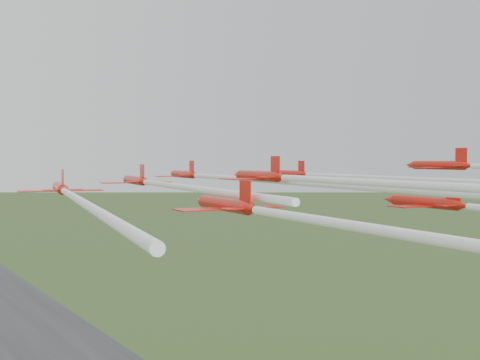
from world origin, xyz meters
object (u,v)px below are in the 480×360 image
jet_row2_right (360,177)px  jet_row3_left (70,194)px  jet_row4_left (279,214)px  jet_row2_left (158,184)px  jet_row3_mid (295,178)px  jet_lead (229,178)px

jet_row2_right → jet_row3_left: bearing=-169.8°
jet_row4_left → jet_row3_left: bearing=122.2°
jet_row2_right → jet_row4_left: (-28.08, -20.40, -1.64)m
jet_row2_left → jet_row3_mid: size_ratio=1.17×
jet_row2_right → jet_row3_left: jet_row2_right is taller
jet_row2_right → jet_row3_mid: jet_row3_mid is taller
jet_row2_right → jet_row2_left: bearing=157.0°
jet_row3_left → jet_row3_mid: 23.43m
jet_row2_left → jet_row4_left: jet_row2_left is taller
jet_row2_left → jet_row4_left: 33.93m
jet_lead → jet_row4_left: size_ratio=1.55×
jet_lead → jet_row2_right: jet_row2_right is taller
jet_row2_left → jet_row2_right: (21.58, -12.89, 0.79)m
jet_row2_left → jet_row3_mid: jet_row3_mid is taller
jet_lead → jet_row2_left: (-12.18, -2.85, -0.44)m
jet_lead → jet_row3_mid: size_ratio=1.58×
jet_lead → jet_row3_left: 32.55m
jet_row4_left → jet_row2_left: bearing=85.9°
jet_row2_left → jet_row2_right: jet_row2_right is taller
jet_row2_left → jet_row4_left: bearing=-91.5°
jet_row2_right → jet_row4_left: jet_row2_right is taller
jet_row2_right → jet_row3_mid: 14.41m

